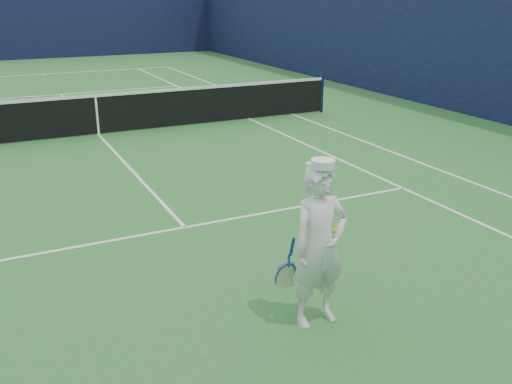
% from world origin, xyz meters
% --- Properties ---
extents(ground, '(80.00, 80.00, 0.00)m').
position_xyz_m(ground, '(0.00, 0.00, 0.00)').
color(ground, '#296D2D').
rests_on(ground, ground).
extents(court_markings, '(11.03, 23.83, 0.01)m').
position_xyz_m(court_markings, '(0.00, 0.00, 0.00)').
color(court_markings, white).
rests_on(court_markings, ground).
extents(windscreen_fence, '(20.12, 36.12, 4.00)m').
position_xyz_m(windscreen_fence, '(0.00, 0.00, 2.00)').
color(windscreen_fence, '#0E1333').
rests_on(windscreen_fence, ground).
extents(tennis_net, '(12.88, 0.09, 1.07)m').
position_xyz_m(tennis_net, '(0.00, 0.00, 0.55)').
color(tennis_net, '#141E4C').
rests_on(tennis_net, ground).
extents(tennis_player, '(0.77, 0.46, 1.81)m').
position_xyz_m(tennis_player, '(0.44, -9.44, 0.88)').
color(tennis_player, white).
rests_on(tennis_player, ground).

